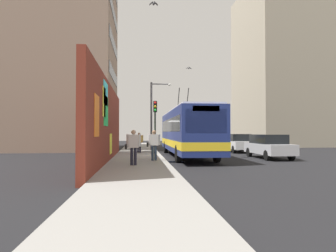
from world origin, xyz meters
TOP-DOWN VIEW (x-y plane):
  - ground_plane at (0.00, 0.00)m, footprint 80.00×80.00m
  - sidewalk_slab at (0.00, 1.60)m, footprint 48.00×3.20m
  - graffiti_wall at (-3.42, 3.35)m, footprint 15.22×0.32m
  - building_far_left at (10.26, 9.20)m, footprint 10.71×10.01m
  - building_far_right at (16.89, -17.00)m, footprint 12.13×9.28m
  - city_bus at (0.20, -1.80)m, footprint 12.26×2.53m
  - parked_car_silver at (-1.60, -7.00)m, footprint 4.45×1.76m
  - parked_car_white at (4.53, -7.00)m, footprint 4.09×1.77m
  - parked_car_black at (10.67, -7.00)m, footprint 4.41×1.76m
  - pedestrian_midblock at (2.63, 1.54)m, footprint 0.22×0.64m
  - pedestrian_at_curb at (-3.86, 0.72)m, footprint 0.23×0.76m
  - pedestrian_near_wall at (-6.15, 1.82)m, footprint 0.23×0.75m
  - traffic_light at (1.77, 0.35)m, footprint 0.49×0.28m
  - street_lamp at (6.22, 0.22)m, footprint 0.44×1.91m
  - flying_pigeons at (1.60, -1.12)m, footprint 8.83×4.12m
  - curbside_puddle at (-3.30, -0.60)m, footprint 1.06×1.06m

SIDE VIEW (x-z plane):
  - ground_plane at x=0.00m, z-range 0.00..0.00m
  - curbside_puddle at x=-3.30m, z-range 0.00..0.00m
  - sidewalk_slab at x=0.00m, z-range 0.00..0.15m
  - parked_car_white at x=4.53m, z-range 0.04..1.62m
  - parked_car_black at x=10.67m, z-range 0.04..1.62m
  - parked_car_silver at x=-1.60m, z-range 0.04..1.62m
  - pedestrian_midblock at x=2.63m, z-range 0.27..1.83m
  - pedestrian_near_wall at x=-6.15m, z-range 0.30..1.99m
  - pedestrian_at_curb at x=-3.86m, z-range 0.30..2.00m
  - city_bus at x=0.20m, z-range -0.71..4.37m
  - graffiti_wall at x=-3.42m, z-range 0.00..4.49m
  - traffic_light at x=1.77m, z-range 0.84..4.81m
  - street_lamp at x=6.22m, z-range 0.65..6.77m
  - flying_pigeons at x=1.60m, z-range 7.45..9.64m
  - building_far_left at x=10.26m, z-range 0.00..20.62m
  - building_far_right at x=16.89m, z-range 0.00..20.87m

